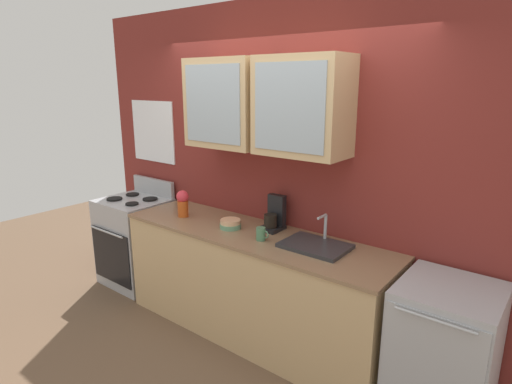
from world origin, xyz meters
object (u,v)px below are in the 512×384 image
(coffee_maker, at_px, (274,217))
(vase, at_px, (183,203))
(sink_faucet, at_px, (316,245))
(dishwasher, at_px, (443,355))
(cup_near_sink, at_px, (261,234))
(bowl_stack, at_px, (230,224))
(stove_range, at_px, (136,241))

(coffee_maker, bearing_deg, vase, -164.30)
(sink_faucet, xyz_separation_m, dishwasher, (0.98, -0.05, -0.49))
(sink_faucet, height_order, cup_near_sink, sink_faucet)
(vase, height_order, coffee_maker, coffee_maker)
(bowl_stack, relative_size, cup_near_sink, 1.62)
(sink_faucet, bearing_deg, coffee_maker, 163.59)
(stove_range, height_order, coffee_maker, coffee_maker)
(cup_near_sink, bearing_deg, vase, 177.80)
(stove_range, bearing_deg, bowl_stack, -0.90)
(vase, bearing_deg, bowl_stack, 3.08)
(stove_range, xyz_separation_m, sink_faucet, (2.20, 0.04, 0.48))
(vase, bearing_deg, stove_range, 176.48)
(bowl_stack, bearing_deg, dishwasher, 0.58)
(vase, relative_size, coffee_maker, 0.85)
(vase, relative_size, dishwasher, 0.26)
(sink_faucet, height_order, bowl_stack, sink_faucet)
(sink_faucet, distance_m, vase, 1.36)
(coffee_maker, bearing_deg, sink_faucet, -16.41)
(cup_near_sink, relative_size, coffee_maker, 0.39)
(sink_faucet, height_order, vase, vase)
(bowl_stack, xyz_separation_m, coffee_maker, (0.30, 0.21, 0.07))
(cup_near_sink, bearing_deg, bowl_stack, 170.14)
(stove_range, xyz_separation_m, coffee_maker, (1.70, 0.19, 0.57))
(cup_near_sink, relative_size, dishwasher, 0.12)
(bowl_stack, xyz_separation_m, vase, (-0.56, -0.03, 0.10))
(coffee_maker, bearing_deg, dishwasher, -7.53)
(stove_range, distance_m, coffee_maker, 1.81)
(bowl_stack, distance_m, vase, 0.57)
(vase, xyz_separation_m, dishwasher, (2.32, 0.05, -0.60))
(stove_range, bearing_deg, cup_near_sink, -2.83)
(vase, xyz_separation_m, coffee_maker, (0.86, 0.24, -0.02))
(stove_range, xyz_separation_m, bowl_stack, (1.40, -0.02, 0.50))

